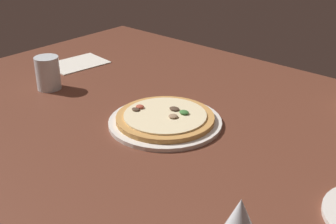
{
  "coord_description": "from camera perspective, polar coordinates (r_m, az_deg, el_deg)",
  "views": [
    {
      "loc": [
        64.44,
        -73.37,
        53.5
      ],
      "look_at": [
        0.23,
        -0.76,
        7.0
      ],
      "focal_mm": 47.91,
      "sensor_mm": 36.0,
      "label": 1
    }
  ],
  "objects": [
    {
      "name": "dining_table",
      "position": [
        1.1,
        0.17,
        -2.18
      ],
      "size": [
        150.0,
        110.0,
        4.0
      ],
      "primitive_type": "cube",
      "color": "brown",
      "rests_on": "ground"
    },
    {
      "name": "pizza_main",
      "position": [
        1.08,
        -0.18,
        -1.04
      ],
      "size": [
        27.41,
        27.41,
        3.38
      ],
      "color": "silver",
      "rests_on": "dining_table"
    },
    {
      "name": "paper_menu",
      "position": [
        1.51,
        -11.42,
        6.07
      ],
      "size": [
        15.08,
        19.39,
        0.3
      ],
      "primitive_type": "cube",
      "rotation": [
        0.0,
        0.0,
        -0.12
      ],
      "color": "silver",
      "rests_on": "dining_table"
    },
    {
      "name": "water_glass",
      "position": [
        1.32,
        -15.03,
        4.66
      ],
      "size": [
        6.82,
        6.82,
        9.43
      ],
      "color": "silver",
      "rests_on": "dining_table"
    }
  ]
}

